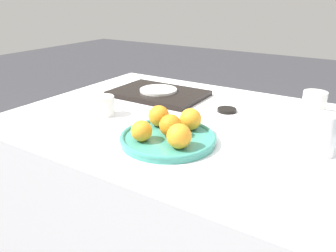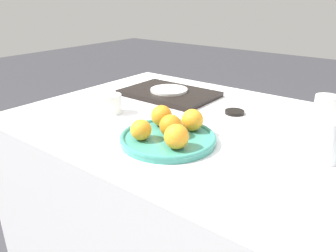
# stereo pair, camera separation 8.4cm
# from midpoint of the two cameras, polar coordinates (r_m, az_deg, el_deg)

# --- Properties ---
(table) EXTENTS (1.23, 0.90, 0.77)m
(table) POSITION_cam_midpoint_polar(r_m,az_deg,el_deg) (1.32, 6.20, -14.94)
(table) COLOR white
(table) RESTS_ON ground_plane
(fruit_platter) EXTENTS (0.28, 0.28, 0.02)m
(fruit_platter) POSITION_cam_midpoint_polar(r_m,az_deg,el_deg) (0.95, 2.52, -2.16)
(fruit_platter) COLOR teal
(fruit_platter) RESTS_ON table
(orange_0) EXTENTS (0.07, 0.07, 0.07)m
(orange_0) POSITION_cam_midpoint_polar(r_m,az_deg,el_deg) (0.94, 3.02, 0.02)
(orange_0) COLOR orange
(orange_0) RESTS_ON fruit_platter
(orange_1) EXTENTS (0.07, 0.07, 0.07)m
(orange_1) POSITION_cam_midpoint_polar(r_m,az_deg,el_deg) (0.87, 4.24, -1.89)
(orange_1) COLOR orange
(orange_1) RESTS_ON fruit_platter
(orange_2) EXTENTS (0.07, 0.07, 0.07)m
(orange_2) POSITION_cam_midpoint_polar(r_m,az_deg,el_deg) (1.02, 1.22, 1.77)
(orange_2) COLOR orange
(orange_2) RESTS_ON fruit_platter
(orange_3) EXTENTS (0.06, 0.06, 0.06)m
(orange_3) POSITION_cam_midpoint_polar(r_m,az_deg,el_deg) (0.92, -2.15, -0.71)
(orange_3) COLOR orange
(orange_3) RESTS_ON fruit_platter
(orange_4) EXTENTS (0.07, 0.07, 0.07)m
(orange_4) POSITION_cam_midpoint_polar(r_m,az_deg,el_deg) (0.99, 6.69, 1.01)
(orange_4) COLOR orange
(orange_4) RESTS_ON fruit_platter
(water_glass) EXTENTS (0.07, 0.07, 0.11)m
(water_glass) POSITION_cam_midpoint_polar(r_m,az_deg,el_deg) (0.94, 28.33, -2.39)
(water_glass) COLOR silver
(water_glass) RESTS_ON table
(serving_tray) EXTENTS (0.38, 0.26, 0.02)m
(serving_tray) POSITION_cam_midpoint_polar(r_m,az_deg,el_deg) (1.39, 1.92, 5.68)
(serving_tray) COLOR black
(serving_tray) RESTS_ON table
(side_plate) EXTENTS (0.16, 0.16, 0.01)m
(side_plate) POSITION_cam_midpoint_polar(r_m,az_deg,el_deg) (1.39, 1.93, 6.27)
(side_plate) COLOR silver
(side_plate) RESTS_ON serving_tray
(cup_0) EXTENTS (0.08, 0.08, 0.08)m
(cup_0) POSITION_cam_midpoint_polar(r_m,az_deg,el_deg) (1.26, 27.61, 2.86)
(cup_0) COLOR white
(cup_0) RESTS_ON table
(cup_1) EXTENTS (0.07, 0.07, 0.07)m
(cup_1) POSITION_cam_midpoint_polar(r_m,az_deg,el_deg) (1.19, -7.82, 3.82)
(cup_1) COLOR white
(cup_1) RESTS_ON table
(soy_dish) EXTENTS (0.07, 0.07, 0.01)m
(soy_dish) POSITION_cam_midpoint_polar(r_m,az_deg,el_deg) (1.21, 13.48, 2.34)
(soy_dish) COLOR black
(soy_dish) RESTS_ON table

